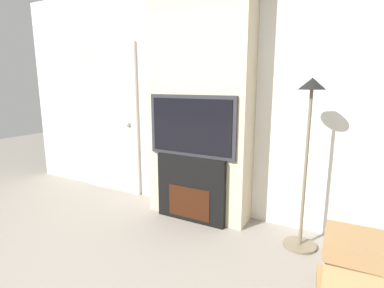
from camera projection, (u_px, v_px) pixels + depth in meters
The scene contains 6 objects.
wall_back at pixel (208, 97), 3.43m from camera, with size 6.00×0.06×2.70m.
chimney_breast at pixel (200, 98), 3.25m from camera, with size 1.16×0.34×2.70m.
fireplace at pixel (192, 188), 3.30m from camera, with size 0.81×0.15×0.73m.
television at pixel (192, 126), 3.16m from camera, with size 1.01×0.07×0.65m.
floor_lamp at pixel (308, 141), 2.61m from camera, with size 0.30×0.30×1.55m.
entry_door at pixel (112, 119), 4.13m from camera, with size 0.90×0.09×2.03m.
Camera 1 is at (1.51, -1.09, 1.50)m, focal length 28.00 mm.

